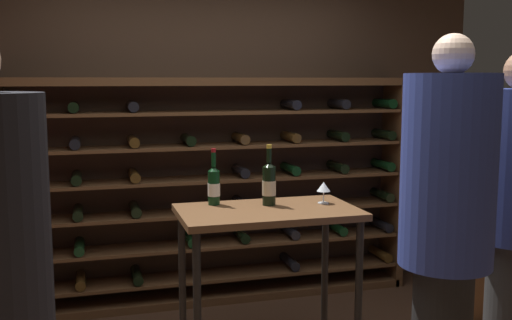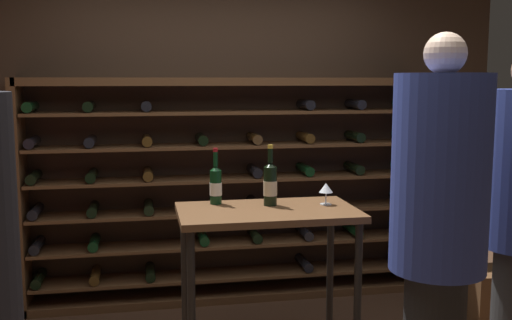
% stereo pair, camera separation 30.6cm
% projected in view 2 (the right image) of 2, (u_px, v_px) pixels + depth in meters
% --- Properties ---
extents(back_wall, '(4.66, 0.10, 2.94)m').
position_uv_depth(back_wall, '(216.00, 112.00, 4.77)').
color(back_wall, '#3D2B1E').
rests_on(back_wall, ground).
extents(wine_rack, '(3.13, 0.32, 1.74)m').
position_uv_depth(wine_rack, '(227.00, 191.00, 4.66)').
color(wine_rack, brown).
rests_on(wine_rack, ground).
extents(tasting_table, '(1.04, 0.60, 0.98)m').
position_uv_depth(tasting_table, '(267.00, 231.00, 3.49)').
color(tasting_table, brown).
rests_on(tasting_table, ground).
extents(person_guest_plum_blouse, '(0.44, 0.44, 1.93)m').
position_uv_depth(person_guest_plum_blouse, '(438.00, 221.00, 2.77)').
color(person_guest_plum_blouse, black).
rests_on(person_guest_plum_blouse, ground).
extents(wine_crate, '(0.51, 0.38, 0.38)m').
position_uv_depth(wine_crate, '(501.00, 295.00, 4.29)').
color(wine_crate, brown).
rests_on(wine_crate, ground).
extents(wine_bottle_amber_reserve, '(0.07, 0.07, 0.34)m').
position_uv_depth(wine_bottle_amber_reserve, '(216.00, 185.00, 3.60)').
color(wine_bottle_amber_reserve, black).
rests_on(wine_bottle_amber_reserve, tasting_table).
extents(wine_bottle_gold_foil, '(0.08, 0.08, 0.36)m').
position_uv_depth(wine_bottle_gold_foil, '(270.00, 184.00, 3.56)').
color(wine_bottle_gold_foil, black).
rests_on(wine_bottle_gold_foil, tasting_table).
extents(wine_glass_stemmed_right, '(0.08, 0.08, 0.13)m').
position_uv_depth(wine_glass_stemmed_right, '(326.00, 189.00, 3.58)').
color(wine_glass_stemmed_right, silver).
rests_on(wine_glass_stemmed_right, tasting_table).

